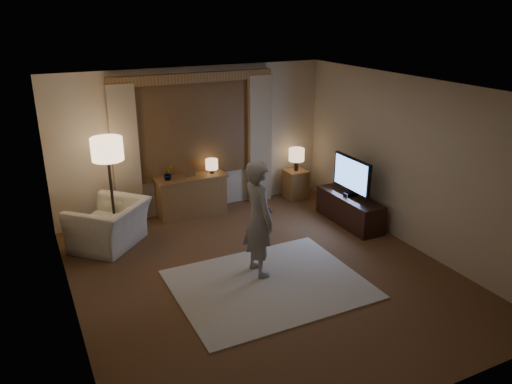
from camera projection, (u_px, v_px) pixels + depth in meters
room at (249, 175)px, 6.96m from camera, size 5.04×5.54×2.64m
rug at (269, 284)px, 6.76m from camera, size 2.50×2.00×0.02m
sideboard at (192, 197)px, 8.91m from camera, size 1.20×0.40×0.70m
picture_frame at (191, 173)px, 8.75m from camera, size 0.16×0.02×0.20m
plant at (168, 174)px, 8.57m from camera, size 0.17×0.13×0.30m
table_lamp_sideboard at (212, 165)px, 8.88m from camera, size 0.22×0.22×0.30m
floor_lamp at (108, 155)px, 7.67m from camera, size 0.49×0.49×1.67m
armchair at (110, 225)px, 7.76m from camera, size 1.44×1.44×0.71m
side_table at (296, 184)px, 9.77m from camera, size 0.40×0.40×0.56m
table_lamp_side at (297, 155)px, 9.56m from camera, size 0.30×0.30×0.44m
tv_stand at (350, 209)px, 8.62m from camera, size 0.45×1.40×0.50m
tv at (352, 175)px, 8.40m from camera, size 0.23×0.95×0.68m
person at (258, 218)px, 6.77m from camera, size 0.41×0.61×1.65m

